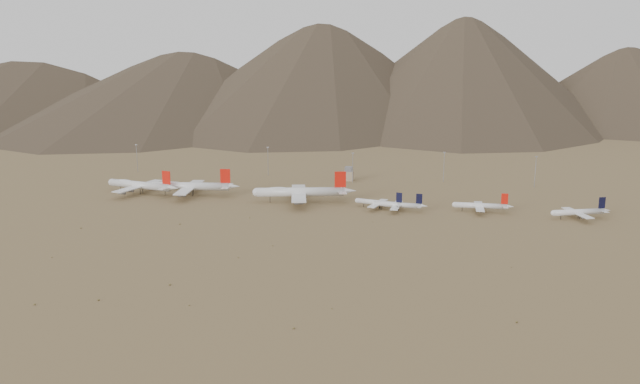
% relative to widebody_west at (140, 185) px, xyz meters
% --- Properties ---
extents(ground, '(3000.00, 3000.00, 0.00)m').
position_rel_widebody_west_xyz_m(ground, '(119.78, -35.17, -6.80)').
color(ground, '#98794E').
rests_on(ground, ground).
extents(mountain_ridge, '(4400.00, 1000.00, 300.00)m').
position_rel_widebody_west_xyz_m(mountain_ridge, '(119.78, 864.83, 143.20)').
color(mountain_ridge, brown).
rests_on(mountain_ridge, ground).
extents(widebody_west, '(65.66, 51.46, 19.73)m').
position_rel_widebody_west_xyz_m(widebody_west, '(0.00, 0.00, 0.00)').
color(widebody_west, white).
rests_on(widebody_west, ground).
extents(widebody_centre, '(70.16, 54.54, 20.92)m').
position_rel_widebody_west_xyz_m(widebody_centre, '(41.31, 2.65, 0.41)').
color(widebody_centre, white).
rests_on(widebody_centre, ground).
extents(widebody_east, '(74.63, 58.86, 22.63)m').
position_rel_widebody_west_xyz_m(widebody_east, '(128.97, -1.98, 1.00)').
color(widebody_east, white).
rests_on(widebody_east, ground).
extents(narrowbody_a, '(38.21, 28.15, 12.84)m').
position_rel_widebody_west_xyz_m(narrowbody_a, '(187.99, -9.40, -2.64)').
color(narrowbody_a, white).
rests_on(narrowbody_a, ground).
extents(narrowbody_b, '(38.77, 27.80, 12.79)m').
position_rel_widebody_west_xyz_m(narrowbody_b, '(201.40, -12.59, -2.65)').
color(narrowbody_b, white).
rests_on(narrowbody_b, ground).
extents(narrowbody_c, '(41.40, 29.59, 13.65)m').
position_rel_widebody_west_xyz_m(narrowbody_c, '(257.44, -4.37, -2.37)').
color(narrowbody_c, white).
rests_on(narrowbody_c, ground).
extents(narrowbody_d, '(40.34, 30.22, 13.98)m').
position_rel_widebody_west_xyz_m(narrowbody_d, '(320.01, -8.91, -2.27)').
color(narrowbody_d, white).
rests_on(narrowbody_d, ground).
extents(control_tower, '(8.00, 8.00, 12.00)m').
position_rel_widebody_west_xyz_m(control_tower, '(149.78, 84.83, -1.49)').
color(control_tower, tan).
rests_on(control_tower, ground).
extents(mast_far_west, '(2.00, 0.60, 25.70)m').
position_rel_widebody_west_xyz_m(mast_far_west, '(-46.99, 83.53, 7.40)').
color(mast_far_west, gray).
rests_on(mast_far_west, ground).
extents(mast_west, '(2.00, 0.60, 25.70)m').
position_rel_widebody_west_xyz_m(mast_west, '(75.43, 93.03, 7.40)').
color(mast_west, gray).
rests_on(mast_west, ground).
extents(mast_centre, '(2.00, 0.60, 25.70)m').
position_rel_widebody_west_xyz_m(mast_centre, '(154.63, 76.41, 7.40)').
color(mast_centre, gray).
rests_on(mast_centre, ground).
extents(mast_east, '(2.00, 0.60, 25.70)m').
position_rel_widebody_west_xyz_m(mast_east, '(229.57, 95.96, 7.40)').
color(mast_east, gray).
rests_on(mast_east, ground).
extents(mast_far_east, '(2.00, 0.60, 25.70)m').
position_rel_widebody_west_xyz_m(mast_far_east, '(302.57, 89.12, 7.40)').
color(mast_far_east, gray).
rests_on(mast_far_east, ground).
extents(desert_scrub, '(428.57, 167.13, 0.82)m').
position_rel_widebody_west_xyz_m(desert_scrub, '(100.74, -158.72, -6.48)').
color(desert_scrub, brown).
rests_on(desert_scrub, ground).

